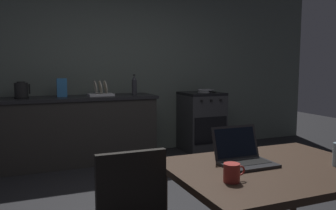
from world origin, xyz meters
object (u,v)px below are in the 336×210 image
object	(u,v)px
bottle	(134,85)
frying_pan	(206,91)
dining_table	(272,178)
dish_rack	(101,92)
laptop	(244,157)
cereal_box	(62,88)
coffee_mug	(232,173)
electric_kettle	(21,90)
stove_oven	(201,121)

from	to	relation	value
bottle	frying_pan	world-z (taller)	bottle
dining_table	dish_rack	xyz separation A→B (m)	(-0.36, 3.18, 0.30)
laptop	dish_rack	distance (m)	3.08
frying_pan	cereal_box	xyz separation A→B (m)	(-2.16, 0.05, 0.10)
coffee_mug	laptop	bearing A→B (deg)	45.34
coffee_mug	dish_rack	world-z (taller)	dish_rack
dining_table	cereal_box	xyz separation A→B (m)	(-0.88, 3.20, 0.37)
coffee_mug	cereal_box	distance (m)	3.39
laptop	frying_pan	bearing A→B (deg)	61.87
electric_kettle	dish_rack	bearing A→B (deg)	0.00
frying_pan	cereal_box	distance (m)	2.16
coffee_mug	electric_kettle	bearing A→B (deg)	106.81
bottle	frying_pan	distance (m)	1.18
stove_oven	laptop	bearing A→B (deg)	-113.70
dining_table	dish_rack	world-z (taller)	dish_rack
laptop	dining_table	bearing A→B (deg)	-46.13
stove_oven	dining_table	world-z (taller)	stove_oven
dish_rack	cereal_box	bearing A→B (deg)	177.76
stove_oven	dining_table	size ratio (longest dim) A/B	0.76
bottle	coffee_mug	bearing A→B (deg)	-98.41
dining_table	cereal_box	size ratio (longest dim) A/B	4.86
laptop	bottle	distance (m)	3.04
frying_pan	cereal_box	world-z (taller)	cereal_box
cereal_box	stove_oven	bearing A→B (deg)	-0.61
stove_oven	bottle	world-z (taller)	bottle
bottle	stove_oven	bearing A→B (deg)	2.45
frying_pan	cereal_box	bearing A→B (deg)	178.73
stove_oven	coffee_mug	bearing A→B (deg)	-115.68
coffee_mug	bottle	bearing A→B (deg)	81.59
electric_kettle	dining_table	bearing A→B (deg)	-66.60
stove_oven	cereal_box	distance (m)	2.18
electric_kettle	bottle	distance (m)	1.49
dining_table	dish_rack	distance (m)	3.22
electric_kettle	frying_pan	size ratio (longest dim) A/B	0.49
coffee_mug	dining_table	bearing A→B (deg)	20.11
cereal_box	laptop	bearing A→B (deg)	-76.32
dining_table	laptop	distance (m)	0.21
stove_oven	dish_rack	xyz separation A→B (m)	(-1.59, 0.00, 0.51)
laptop	cereal_box	size ratio (longest dim) A/B	1.29
laptop	coffee_mug	distance (m)	0.36
bottle	cereal_box	bearing A→B (deg)	175.94
dish_rack	stove_oven	bearing A→B (deg)	-0.09
coffee_mug	dish_rack	size ratio (longest dim) A/B	0.37
bottle	coffee_mug	xyz separation A→B (m)	(-0.48, -3.27, -0.27)
stove_oven	dish_rack	world-z (taller)	dish_rack
dining_table	laptop	xyz separation A→B (m)	(-0.12, 0.12, 0.12)
dining_table	bottle	size ratio (longest dim) A/B	4.12
laptop	bottle	bearing A→B (deg)	82.24
cereal_box	dining_table	bearing A→B (deg)	-74.70
dining_table	frying_pan	size ratio (longest dim) A/B	2.75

